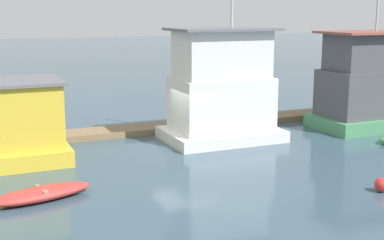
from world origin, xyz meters
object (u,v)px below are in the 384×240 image
at_px(mooring_post_far_right, 350,101).
at_px(buoy_red, 382,185).
at_px(houseboat_white, 221,90).
at_px(houseboat_green, 366,85).
at_px(dinghy_red, 41,194).
at_px(mooring_post_centre, 20,131).

bearing_deg(mooring_post_far_right, buoy_red, -124.96).
height_order(houseboat_white, mooring_post_far_right, houseboat_white).
bearing_deg(houseboat_green, dinghy_red, -165.23).
bearing_deg(mooring_post_far_right, dinghy_red, -159.01).
relative_size(houseboat_green, buoy_red, 19.03).
height_order(houseboat_white, mooring_post_centre, houseboat_white).
height_order(houseboat_green, dinghy_red, houseboat_green).
bearing_deg(buoy_red, houseboat_white, 100.58).
height_order(houseboat_white, dinghy_red, houseboat_white).
distance_m(houseboat_white, houseboat_green, 8.11).
bearing_deg(dinghy_red, mooring_post_far_right, 20.99).
height_order(houseboat_green, mooring_post_far_right, houseboat_green).
xyz_separation_m(houseboat_green, dinghy_red, (-17.18, -4.53, -2.04)).
height_order(mooring_post_centre, mooring_post_far_right, mooring_post_far_right).
bearing_deg(mooring_post_centre, houseboat_white, -11.79).
relative_size(dinghy_red, buoy_red, 7.21).
bearing_deg(houseboat_green, houseboat_white, 175.63).
bearing_deg(mooring_post_far_right, houseboat_white, -168.48).
relative_size(houseboat_green, mooring_post_far_right, 4.76).
xyz_separation_m(houseboat_white, mooring_post_far_right, (9.22, 1.88, -1.41)).
bearing_deg(buoy_red, houseboat_green, 52.29).
bearing_deg(houseboat_white, mooring_post_centre, 168.21).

